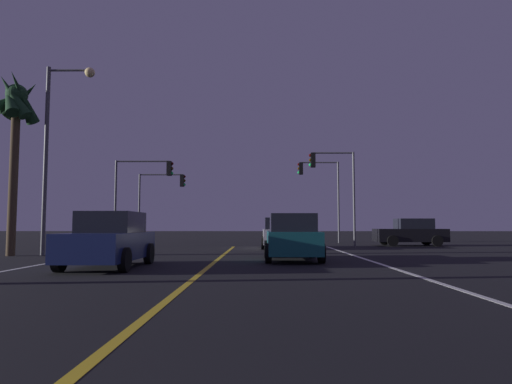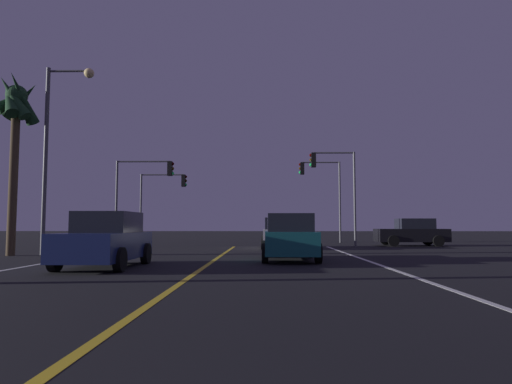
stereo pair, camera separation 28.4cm
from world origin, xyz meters
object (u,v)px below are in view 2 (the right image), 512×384
object	(u,v)px
car_oncoming	(106,240)
traffic_light_far_right	(321,183)
car_ahead_far	(279,234)
car_crossing_side	(412,233)
palm_tree_left_mid	(16,112)
traffic_light_near_right	(334,177)
street_lamp_left_mid	(57,136)
traffic_light_near_left	(145,182)
car_lead_same_lane	(289,238)
traffic_light_far_left	(164,191)

from	to	relation	value
car_oncoming	traffic_light_far_right	world-z (taller)	traffic_light_far_right
car_ahead_far	traffic_light_far_right	size ratio (longest dim) A/B	0.72
car_crossing_side	car_ahead_far	distance (m)	8.94
palm_tree_left_mid	car_crossing_side	bearing A→B (deg)	25.45
traffic_light_near_right	car_ahead_far	bearing A→B (deg)	35.14
car_crossing_side	traffic_light_near_right	bearing A→B (deg)	7.66
traffic_light_near_right	palm_tree_left_mid	bearing A→B (deg)	30.45
traffic_light_far_right	street_lamp_left_mid	xyz separation A→B (m)	(-13.31, -13.90, 0.81)
car_oncoming	street_lamp_left_mid	bearing A→B (deg)	-142.45
car_ahead_far	traffic_light_near_left	bearing A→B (deg)	73.69
traffic_light_far_right	palm_tree_left_mid	world-z (taller)	palm_tree_left_mid
car_oncoming	traffic_light_near_right	xyz separation A→B (m)	(9.14, 13.97, 3.47)
car_lead_same_lane	traffic_light_far_left	world-z (taller)	traffic_light_far_left
traffic_light_far_left	car_oncoming	bearing A→B (deg)	-82.18
car_ahead_far	palm_tree_left_mid	distance (m)	14.27
car_crossing_side	palm_tree_left_mid	size ratio (longest dim) A/B	0.55
car_ahead_far	traffic_light_near_left	distance (m)	9.22
car_lead_same_lane	traffic_light_far_right	world-z (taller)	traffic_light_far_right
traffic_light_near_right	street_lamp_left_mid	world-z (taller)	street_lamp_left_mid
car_crossing_side	traffic_light_far_left	size ratio (longest dim) A/B	0.84
car_crossing_side	car_lead_same_lane	distance (m)	14.40
car_crossing_side	traffic_light_far_left	distance (m)	17.69
car_lead_same_lane	traffic_light_far_right	distance (m)	17.31
traffic_light_near_right	traffic_light_near_left	bearing A→B (deg)	0.00
palm_tree_left_mid	street_lamp_left_mid	bearing A→B (deg)	15.31
car_oncoming	car_lead_same_lane	size ratio (longest dim) A/B	1.00
traffic_light_near_right	traffic_light_far_left	xyz separation A→B (m)	(-11.81, 5.50, -0.46)
car_lead_same_lane	palm_tree_left_mid	world-z (taller)	palm_tree_left_mid
car_oncoming	traffic_light_near_right	distance (m)	17.05
car_oncoming	car_ahead_far	distance (m)	12.86
traffic_light_far_right	car_crossing_side	bearing A→B (deg)	136.20
car_ahead_far	traffic_light_far_right	distance (m)	9.33
car_ahead_far	palm_tree_left_mid	size ratio (longest dim) A/B	0.55
traffic_light_near_left	car_crossing_side	bearing A→B (deg)	2.28
traffic_light_near_right	traffic_light_near_left	size ratio (longest dim) A/B	1.10
car_lead_same_lane	traffic_light_near_left	xyz separation A→B (m)	(-8.41, 11.11, 3.16)
traffic_light_near_right	street_lamp_left_mid	bearing A→B (deg)	32.03
car_crossing_side	car_ahead_far	bearing A→B (deg)	20.25
car_lead_same_lane	car_ahead_far	xyz separation A→B (m)	(-0.10, 8.68, 0.00)
car_crossing_side	traffic_light_far_left	xyz separation A→B (m)	(-16.75, 4.84, 3.01)
car_ahead_far	traffic_light_near_left	xyz separation A→B (m)	(-8.31, 2.43, 3.16)
car_oncoming	traffic_light_far_right	size ratio (longest dim) A/B	0.72
car_ahead_far	traffic_light_far_right	xyz separation A→B (m)	(3.35, 7.93, 3.59)
car_lead_same_lane	palm_tree_left_mid	xyz separation A→B (m)	(-11.68, 2.28, 5.34)
car_ahead_far	traffic_light_near_left	size ratio (longest dim) A/B	0.81
car_ahead_far	street_lamp_left_mid	xyz separation A→B (m)	(-9.97, -5.97, 4.40)
traffic_light_far_right	car_oncoming	bearing A→B (deg)	65.11
car_ahead_far	traffic_light_far_right	world-z (taller)	traffic_light_far_right
car_ahead_far	car_lead_same_lane	bearing A→B (deg)	-179.32
palm_tree_left_mid	traffic_light_near_right	bearing A→B (deg)	30.45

